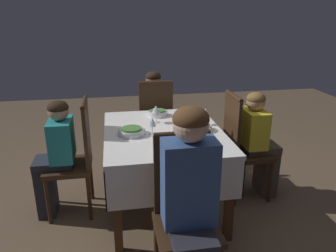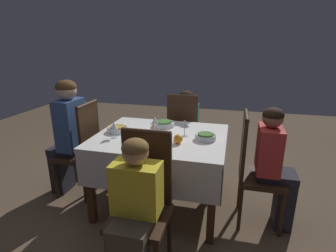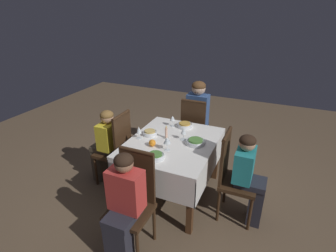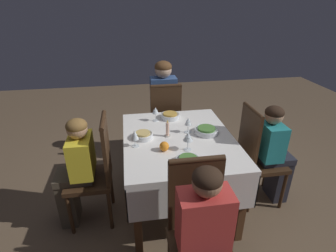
# 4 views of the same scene
# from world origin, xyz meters

# --- Properties ---
(ground_plane) EXTENTS (8.00, 8.00, 0.00)m
(ground_plane) POSITION_xyz_m (0.00, 0.00, 0.00)
(ground_plane) COLOR brown
(dining_table) EXTENTS (1.17, 0.96, 0.72)m
(dining_table) POSITION_xyz_m (0.00, 0.00, 0.62)
(dining_table) COLOR white
(dining_table) RESTS_ON ground_plane
(chair_east) EXTENTS (0.38, 0.38, 0.98)m
(chair_east) POSITION_xyz_m (0.82, -0.00, 0.52)
(chair_east) COLOR #382314
(chair_east) RESTS_ON ground_plane
(chair_north) EXTENTS (0.38, 0.38, 0.98)m
(chair_north) POSITION_xyz_m (-0.08, 0.72, 0.52)
(chair_north) COLOR #382314
(chair_north) RESTS_ON ground_plane
(chair_south) EXTENTS (0.38, 0.38, 0.98)m
(chair_south) POSITION_xyz_m (-0.08, -0.72, 0.52)
(chair_south) COLOR #382314
(chair_south) RESTS_ON ground_plane
(chair_west) EXTENTS (0.38, 0.38, 0.98)m
(chair_west) POSITION_xyz_m (-0.82, 0.04, 0.52)
(chair_west) COLOR #382314
(chair_west) RESTS_ON ground_plane
(person_adult_denim) EXTENTS (0.34, 0.30, 1.19)m
(person_adult_denim) POSITION_xyz_m (0.97, -0.00, 0.67)
(person_adult_denim) COLOR #282833
(person_adult_denim) RESTS_ON ground_plane
(person_child_yellow) EXTENTS (0.30, 0.33, 0.99)m
(person_child_yellow) POSITION_xyz_m (-0.08, 0.88, 0.54)
(person_child_yellow) COLOR #4C4233
(person_child_yellow) RESTS_ON ground_plane
(person_child_teal) EXTENTS (0.30, 0.33, 0.99)m
(person_child_teal) POSITION_xyz_m (-0.08, -0.88, 0.54)
(person_child_teal) COLOR #282833
(person_child_teal) RESTS_ON ground_plane
(person_child_red) EXTENTS (0.33, 0.30, 1.04)m
(person_child_red) POSITION_xyz_m (-0.99, 0.04, 0.57)
(person_child_red) COLOR #282833
(person_child_red) RESTS_ON ground_plane
(bowl_east) EXTENTS (0.19, 0.19, 0.06)m
(bowl_east) POSITION_xyz_m (0.42, 0.01, 0.75)
(bowl_east) COLOR silver
(bowl_east) RESTS_ON dining_table
(wine_glass_east) EXTENTS (0.07, 0.07, 0.14)m
(wine_glass_east) POSITION_xyz_m (0.38, 0.16, 0.82)
(wine_glass_east) COLOR white
(wine_glass_east) RESTS_ON dining_table
(bowl_north) EXTENTS (0.17, 0.17, 0.06)m
(bowl_north) POSITION_xyz_m (0.04, 0.31, 0.75)
(bowl_north) COLOR silver
(bowl_north) RESTS_ON dining_table
(wine_glass_north) EXTENTS (0.06, 0.06, 0.15)m
(wine_glass_north) POSITION_xyz_m (-0.09, 0.38, 0.82)
(wine_glass_north) COLOR white
(wine_glass_north) RESTS_ON dining_table
(bowl_south) EXTENTS (0.22, 0.22, 0.06)m
(bowl_south) POSITION_xyz_m (0.04, -0.26, 0.75)
(bowl_south) COLOR silver
(bowl_south) RESTS_ON dining_table
(wine_glass_south) EXTENTS (0.07, 0.07, 0.15)m
(wine_glass_south) POSITION_xyz_m (0.08, -0.10, 0.82)
(wine_glass_south) COLOR white
(wine_glass_south) RESTS_ON dining_table
(bowl_west) EXTENTS (0.18, 0.18, 0.06)m
(bowl_west) POSITION_xyz_m (-0.41, 0.01, 0.75)
(bowl_west) COLOR silver
(bowl_west) RESTS_ON dining_table
(wine_glass_west) EXTENTS (0.08, 0.08, 0.15)m
(wine_glass_west) POSITION_xyz_m (-0.21, -0.03, 0.84)
(wine_glass_west) COLOR white
(wine_glass_west) RESTS_ON dining_table
(candle_centerpiece) EXTENTS (0.05, 0.05, 0.16)m
(candle_centerpiece) POSITION_xyz_m (0.04, 0.09, 0.78)
(candle_centerpiece) COLOR beige
(candle_centerpiece) RESTS_ON dining_table
(orange_fruit) EXTENTS (0.08, 0.08, 0.08)m
(orange_fruit) POSITION_xyz_m (-0.19, 0.16, 0.76)
(orange_fruit) COLOR orange
(orange_fruit) RESTS_ON dining_table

